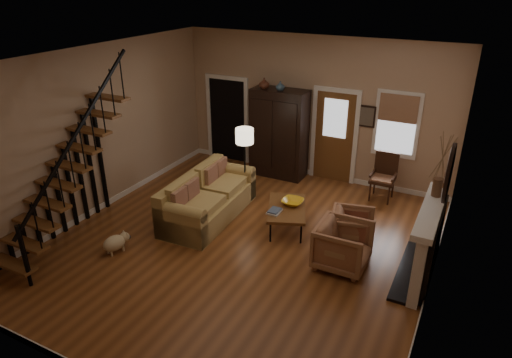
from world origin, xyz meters
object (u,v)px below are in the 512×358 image
at_px(sofa, 209,197).
at_px(armchair_right, 352,229).
at_px(armoire, 279,133).
at_px(floor_lamp, 245,166).
at_px(armchair_left, 343,246).
at_px(side_chair, 383,178).
at_px(coffee_table, 287,218).

height_order(sofa, armchair_right, sofa).
bearing_deg(armoire, floor_lamp, -91.69).
distance_m(armchair_left, armchair_right, 0.67).
height_order(armchair_left, side_chair, side_chair).
distance_m(armchair_left, floor_lamp, 2.97).
xyz_separation_m(armchair_left, armchair_right, (-0.03, 0.67, -0.05)).
bearing_deg(armchair_left, armoire, 39.98).
bearing_deg(armoire, sofa, -97.86).
bearing_deg(armoire, coffee_table, -61.85).
height_order(armchair_right, floor_lamp, floor_lamp).
xyz_separation_m(sofa, armchair_left, (2.90, -0.43, -0.04)).
bearing_deg(armchair_right, side_chair, -13.92).
distance_m(sofa, armchair_right, 2.88).
distance_m(armchair_right, floor_lamp, 2.70).
relative_size(armoire, armchair_left, 2.43).
bearing_deg(coffee_table, side_chair, 57.21).
bearing_deg(armchair_right, armoire, 34.29).
relative_size(coffee_table, side_chair, 1.17).
xyz_separation_m(floor_lamp, side_chair, (2.60, 1.41, -0.31)).
xyz_separation_m(sofa, coffee_table, (1.57, 0.29, -0.21)).
height_order(sofa, floor_lamp, floor_lamp).
xyz_separation_m(armchair_left, side_chair, (0.01, 2.79, 0.12)).
bearing_deg(sofa, side_chair, 36.05).
bearing_deg(floor_lamp, armchair_right, -15.58).
distance_m(sofa, armchair_left, 2.93).
bearing_deg(coffee_table, sofa, -169.39).
distance_m(armoire, side_chair, 2.61).
bearing_deg(floor_lamp, armchair_left, -28.07).
bearing_deg(armoire, side_chair, -4.48).
bearing_deg(armchair_left, coffee_table, 61.14).
xyz_separation_m(sofa, armchair_right, (2.87, 0.24, -0.09)).
relative_size(coffee_table, armchair_left, 1.38).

